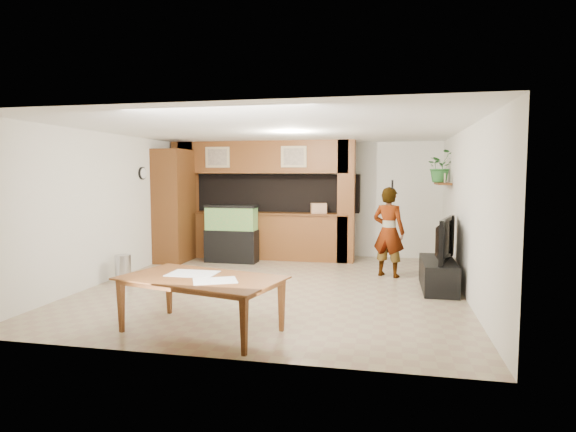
% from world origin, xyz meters
% --- Properties ---
extents(floor, '(6.50, 6.50, 0.00)m').
position_xyz_m(floor, '(0.00, 0.00, 0.00)').
color(floor, tan).
rests_on(floor, ground).
extents(ceiling, '(6.50, 6.50, 0.00)m').
position_xyz_m(ceiling, '(0.00, 0.00, 2.60)').
color(ceiling, white).
rests_on(ceiling, wall_back).
extents(wall_back, '(6.00, 0.00, 6.00)m').
position_xyz_m(wall_back, '(0.00, 3.25, 1.30)').
color(wall_back, silver).
rests_on(wall_back, floor).
extents(wall_left, '(0.00, 6.50, 6.50)m').
position_xyz_m(wall_left, '(-3.00, 0.00, 1.30)').
color(wall_left, silver).
rests_on(wall_left, floor).
extents(wall_right, '(0.00, 6.50, 6.50)m').
position_xyz_m(wall_right, '(3.00, 0.00, 1.30)').
color(wall_right, silver).
rests_on(wall_right, floor).
extents(partition, '(4.20, 0.99, 2.60)m').
position_xyz_m(partition, '(-0.95, 2.64, 1.31)').
color(partition, brown).
rests_on(partition, floor).
extents(wall_clock, '(0.05, 0.25, 0.25)m').
position_xyz_m(wall_clock, '(-2.97, 1.00, 1.90)').
color(wall_clock, black).
rests_on(wall_clock, wall_left).
extents(wall_shelf, '(0.25, 0.90, 0.04)m').
position_xyz_m(wall_shelf, '(2.85, 1.95, 1.70)').
color(wall_shelf, brown).
rests_on(wall_shelf, wall_right).
extents(pantry_cabinet, '(0.60, 0.98, 2.41)m').
position_xyz_m(pantry_cabinet, '(-2.70, 1.85, 1.20)').
color(pantry_cabinet, brown).
rests_on(pantry_cabinet, floor).
extents(trash_can, '(0.27, 0.27, 0.49)m').
position_xyz_m(trash_can, '(-2.66, -0.33, 0.25)').
color(trash_can, '#B2B2B7').
rests_on(trash_can, floor).
extents(aquarium, '(1.11, 0.42, 1.23)m').
position_xyz_m(aquarium, '(-1.44, 1.95, 0.60)').
color(aquarium, black).
rests_on(aquarium, floor).
extents(tv_stand, '(0.52, 1.43, 0.48)m').
position_xyz_m(tv_stand, '(2.65, 0.35, 0.24)').
color(tv_stand, black).
rests_on(tv_stand, floor).
extents(television, '(0.46, 1.23, 0.71)m').
position_xyz_m(television, '(2.65, 0.35, 0.83)').
color(television, black).
rests_on(television, tv_stand).
extents(photo_frame, '(0.04, 0.14, 0.18)m').
position_xyz_m(photo_frame, '(2.85, 1.62, 1.81)').
color(photo_frame, tan).
rests_on(photo_frame, wall_shelf).
extents(potted_plant, '(0.72, 0.68, 0.63)m').
position_xyz_m(potted_plant, '(2.82, 2.13, 2.04)').
color(potted_plant, '#2B6D2E').
rests_on(potted_plant, wall_shelf).
extents(person, '(0.71, 0.60, 1.65)m').
position_xyz_m(person, '(1.84, 1.16, 0.83)').
color(person, '#987553').
rests_on(person, floor).
extents(microphone, '(0.04, 0.10, 0.16)m').
position_xyz_m(microphone, '(1.89, 1.00, 1.70)').
color(microphone, black).
rests_on(microphone, person).
extents(dining_table, '(2.09, 1.48, 0.67)m').
position_xyz_m(dining_table, '(-0.34, -2.53, 0.33)').
color(dining_table, brown).
rests_on(dining_table, floor).
extents(newspaper_a, '(0.58, 0.42, 0.01)m').
position_xyz_m(newspaper_a, '(-0.50, -2.35, 0.67)').
color(newspaper_a, silver).
rests_on(newspaper_a, dining_table).
extents(newspaper_b, '(0.60, 0.53, 0.01)m').
position_xyz_m(newspaper_b, '(-0.10, -2.66, 0.67)').
color(newspaper_b, silver).
rests_on(newspaper_b, dining_table).
extents(counter_box, '(0.38, 0.30, 0.22)m').
position_xyz_m(counter_box, '(0.36, 2.45, 1.15)').
color(counter_box, tan).
rests_on(counter_box, partition).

